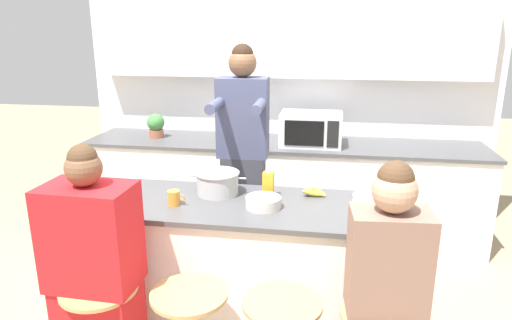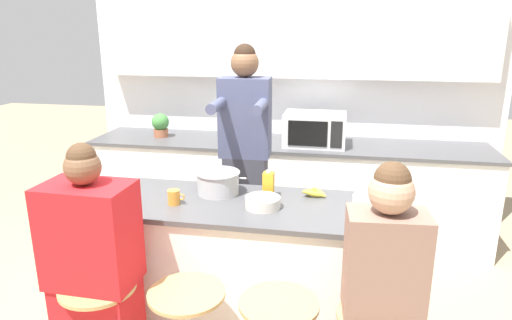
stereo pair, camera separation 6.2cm
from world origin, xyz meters
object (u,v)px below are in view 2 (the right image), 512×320
(cooking_pot, at_px, (218,183))
(banana_bunch, at_px, (314,192))
(fruit_bowl, at_px, (369,203))
(coffee_cup_near, at_px, (174,197))
(person_cooking, at_px, (245,168))
(person_seated_near, at_px, (381,313))
(person_wrapped_blanket, at_px, (95,280))
(juice_carton, at_px, (268,185))
(kitchen_island, at_px, (254,271))
(potted_plant, at_px, (161,125))
(microwave, at_px, (315,129))

(cooking_pot, relative_size, banana_bunch, 2.15)
(fruit_bowl, relative_size, coffee_cup_near, 1.82)
(person_cooking, relative_size, fruit_bowl, 9.55)
(person_seated_near, distance_m, banana_bunch, 0.89)
(coffee_cup_near, xyz_separation_m, banana_bunch, (0.80, 0.29, -0.02))
(person_wrapped_blanket, height_order, coffee_cup_near, person_wrapped_blanket)
(person_wrapped_blanket, xyz_separation_m, juice_carton, (0.79, 0.69, 0.33))
(person_wrapped_blanket, bearing_deg, kitchen_island, 39.58)
(banana_bunch, bearing_deg, potted_plant, 138.81)
(person_seated_near, distance_m, juice_carton, 1.00)
(kitchen_island, height_order, person_seated_near, person_seated_near)
(person_cooking, xyz_separation_m, coffee_cup_near, (-0.26, -0.77, 0.04))
(microwave, xyz_separation_m, potted_plant, (-1.45, 0.04, -0.02))
(fruit_bowl, height_order, coffee_cup_near, coffee_cup_near)
(person_seated_near, relative_size, microwave, 2.55)
(cooking_pot, height_order, juice_carton, juice_carton)
(banana_bunch, height_order, juice_carton, juice_carton)
(person_seated_near, height_order, cooking_pot, person_seated_near)
(kitchen_island, xyz_separation_m, juice_carton, (0.07, 0.13, 0.52))
(coffee_cup_near, bearing_deg, person_seated_near, -22.15)
(person_wrapped_blanket, relative_size, microwave, 2.57)
(coffee_cup_near, bearing_deg, banana_bunch, 19.81)
(person_seated_near, height_order, fruit_bowl, person_seated_near)
(banana_bunch, bearing_deg, cooking_pot, -174.38)
(person_seated_near, bearing_deg, microwave, 97.94)
(banana_bunch, bearing_deg, juice_carton, -166.56)
(person_cooking, relative_size, juice_carton, 10.40)
(coffee_cup_near, bearing_deg, juice_carton, 22.96)
(coffee_cup_near, xyz_separation_m, potted_plant, (-0.74, 1.63, 0.07))
(cooking_pot, distance_m, microwave, 1.45)
(person_cooking, height_order, coffee_cup_near, person_cooking)
(microwave, height_order, potted_plant, microwave)
(potted_plant, bearing_deg, juice_carton, -48.13)
(person_seated_near, xyz_separation_m, banana_bunch, (-0.37, 0.76, 0.29))
(coffee_cup_near, bearing_deg, kitchen_island, 11.51)
(cooking_pot, relative_size, fruit_bowl, 1.91)
(person_seated_near, bearing_deg, cooking_pot, 139.44)
(fruit_bowl, relative_size, juice_carton, 1.09)
(person_seated_near, bearing_deg, juice_carton, 128.27)
(coffee_cup_near, bearing_deg, microwave, 65.76)
(kitchen_island, relative_size, banana_bunch, 10.44)
(juice_carton, distance_m, potted_plant, 1.89)
(microwave, bearing_deg, cooking_pot, -110.58)
(kitchen_island, relative_size, person_wrapped_blanket, 1.27)
(person_wrapped_blanket, relative_size, fruit_bowl, 7.32)
(person_cooking, height_order, cooking_pot, person_cooking)
(fruit_bowl, bearing_deg, potted_plant, 141.04)
(person_wrapped_blanket, bearing_deg, cooking_pot, 57.68)
(kitchen_island, bearing_deg, person_cooking, 106.05)
(kitchen_island, bearing_deg, potted_plant, 127.93)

